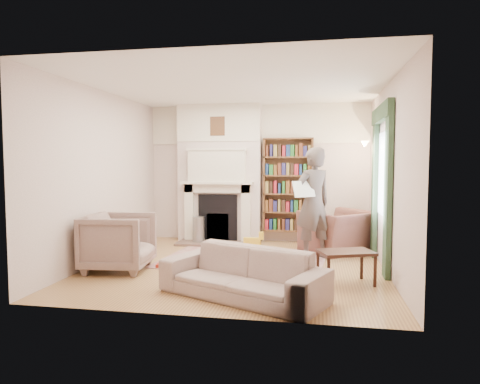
% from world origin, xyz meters
% --- Properties ---
extents(floor, '(4.50, 4.50, 0.00)m').
position_xyz_m(floor, '(0.00, 0.00, 0.00)').
color(floor, '#8D5F38').
rests_on(floor, ground).
extents(ceiling, '(4.50, 4.50, 0.00)m').
position_xyz_m(ceiling, '(0.00, 0.00, 2.80)').
color(ceiling, white).
rests_on(ceiling, wall_back).
extents(wall_back, '(4.50, 0.00, 4.50)m').
position_xyz_m(wall_back, '(0.00, 2.25, 1.40)').
color(wall_back, silver).
rests_on(wall_back, floor).
extents(wall_front, '(4.50, 0.00, 4.50)m').
position_xyz_m(wall_front, '(0.00, -2.25, 1.40)').
color(wall_front, silver).
rests_on(wall_front, floor).
extents(wall_left, '(0.00, 4.50, 4.50)m').
position_xyz_m(wall_left, '(-2.25, 0.00, 1.40)').
color(wall_left, silver).
rests_on(wall_left, floor).
extents(wall_right, '(0.00, 4.50, 4.50)m').
position_xyz_m(wall_right, '(2.25, 0.00, 1.40)').
color(wall_right, silver).
rests_on(wall_right, floor).
extents(fireplace, '(1.70, 0.58, 2.80)m').
position_xyz_m(fireplace, '(-0.75, 2.05, 1.39)').
color(fireplace, silver).
rests_on(fireplace, floor).
extents(bookcase, '(1.00, 0.24, 1.85)m').
position_xyz_m(bookcase, '(0.65, 2.12, 1.18)').
color(bookcase, brown).
rests_on(bookcase, floor).
extents(window, '(0.02, 0.90, 1.30)m').
position_xyz_m(window, '(2.23, 0.40, 1.45)').
color(window, silver).
rests_on(window, wall_right).
extents(curtain_left, '(0.07, 0.32, 2.40)m').
position_xyz_m(curtain_left, '(2.20, -0.30, 1.20)').
color(curtain_left, '#2A412B').
rests_on(curtain_left, floor).
extents(curtain_right, '(0.07, 0.32, 2.40)m').
position_xyz_m(curtain_right, '(2.20, 1.10, 1.20)').
color(curtain_right, '#2A412B').
rests_on(curtain_right, floor).
extents(pelmet, '(0.09, 1.70, 0.24)m').
position_xyz_m(pelmet, '(2.19, 0.40, 2.38)').
color(pelmet, '#2A412B').
rests_on(pelmet, wall_right).
extents(wall_sconce, '(0.20, 0.24, 0.24)m').
position_xyz_m(wall_sconce, '(2.03, 1.50, 1.90)').
color(wall_sconce, gold).
rests_on(wall_sconce, wall_right).
extents(rug, '(2.82, 2.27, 0.01)m').
position_xyz_m(rug, '(0.03, 0.48, 0.01)').
color(rug, '#C9B298').
rests_on(rug, floor).
extents(armchair_reading, '(1.53, 1.52, 0.75)m').
position_xyz_m(armchair_reading, '(1.61, 1.34, 0.37)').
color(armchair_reading, '#50312A').
rests_on(armchair_reading, floor).
extents(armchair_left, '(1.04, 1.01, 0.86)m').
position_xyz_m(armchair_left, '(-1.71, -0.58, 0.43)').
color(armchair_left, gray).
rests_on(armchair_left, floor).
extents(sofa, '(2.17, 1.55, 0.59)m').
position_xyz_m(sofa, '(0.35, -1.54, 0.30)').
color(sofa, '#BAB29A').
rests_on(sofa, floor).
extents(man_reading, '(0.82, 0.77, 1.88)m').
position_xyz_m(man_reading, '(1.16, 0.74, 0.94)').
color(man_reading, '#504440').
rests_on(man_reading, floor).
extents(newspaper, '(0.38, 0.32, 0.26)m').
position_xyz_m(newspaper, '(1.01, 0.54, 1.19)').
color(newspaper, white).
rests_on(newspaper, man_reading).
extents(coffee_table, '(0.81, 0.66, 0.45)m').
position_xyz_m(coffee_table, '(1.61, -0.73, 0.23)').
color(coffee_table, black).
rests_on(coffee_table, floor).
extents(paraffin_heater, '(0.29, 0.29, 0.55)m').
position_xyz_m(paraffin_heater, '(-1.08, 1.63, 0.28)').
color(paraffin_heater, '#93959A').
rests_on(paraffin_heater, floor).
extents(rocking_horse, '(0.48, 0.21, 0.41)m').
position_xyz_m(rocking_horse, '(0.12, 0.81, 0.21)').
color(rocking_horse, gold).
rests_on(rocking_horse, rug).
extents(board_game, '(0.45, 0.45, 0.03)m').
position_xyz_m(board_game, '(-0.36, -0.22, 0.03)').
color(board_game, gold).
rests_on(board_game, rug).
extents(game_box_lid, '(0.31, 0.22, 0.05)m').
position_xyz_m(game_box_lid, '(-1.06, -0.29, 0.04)').
color(game_box_lid, '#AA2113').
rests_on(game_box_lid, rug).
extents(comic_annuals, '(0.66, 0.38, 0.02)m').
position_xyz_m(comic_annuals, '(0.15, -0.39, 0.02)').
color(comic_annuals, red).
rests_on(comic_annuals, rug).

